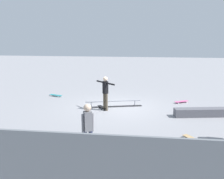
% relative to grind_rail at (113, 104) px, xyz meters
% --- Properties ---
extents(ground_plane, '(60.00, 60.00, 0.00)m').
position_rel_grind_rail_xyz_m(ground_plane, '(-0.19, 0.11, -0.14)').
color(ground_plane, gray).
extents(grind_rail, '(2.91, 1.01, 0.32)m').
position_rel_grind_rail_xyz_m(grind_rail, '(0.00, 0.00, 0.00)').
color(grind_rail, black).
rests_on(grind_rail, ground_plane).
extents(skate_ledge, '(2.46, 0.88, 0.37)m').
position_rel_grind_rail_xyz_m(skate_ledge, '(-4.11, 1.06, 0.05)').
color(skate_ledge, '#595960').
rests_on(skate_ledge, ground_plane).
extents(skater_main, '(1.02, 0.96, 1.65)m').
position_rel_grind_rail_xyz_m(skater_main, '(0.30, 0.67, 0.82)').
color(skater_main, brown).
rests_on(skater_main, ground_plane).
extents(skateboard_main, '(0.64, 0.76, 0.09)m').
position_rel_grind_rail_xyz_m(skateboard_main, '(0.47, 0.45, -0.06)').
color(skateboard_main, black).
rests_on(skateboard_main, ground_plane).
extents(bystander_grey_shirt, '(0.36, 0.27, 1.64)m').
position_rel_grind_rail_xyz_m(bystander_grey_shirt, '(0.04, 5.62, 0.79)').
color(bystander_grey_shirt, '#2D3351').
rests_on(bystander_grey_shirt, ground_plane).
extents(loose_skateboard_teal, '(0.82, 0.47, 0.09)m').
position_rel_grind_rail_xyz_m(loose_skateboard_teal, '(3.67, -1.79, -0.06)').
color(loose_skateboard_teal, teal).
rests_on(loose_skateboard_teal, ground_plane).
extents(loose_skateboard_pink, '(0.79, 0.58, 0.09)m').
position_rel_grind_rail_xyz_m(loose_skateboard_pink, '(-3.54, -1.25, -0.06)').
color(loose_skateboard_pink, '#E05993').
rests_on(loose_skateboard_pink, ground_plane).
extents(loose_skateboard_natural, '(0.62, 0.77, 0.09)m').
position_rel_grind_rail_xyz_m(loose_skateboard_natural, '(-3.27, 3.95, -0.06)').
color(loose_skateboard_natural, tan).
rests_on(loose_skateboard_natural, ground_plane).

